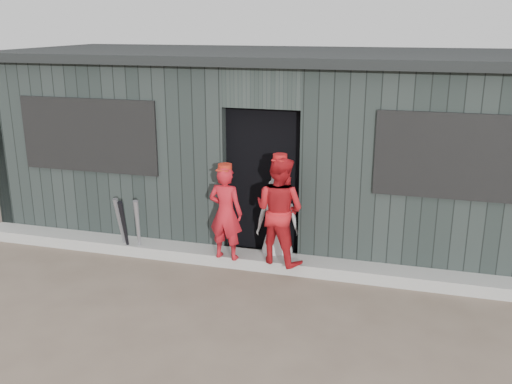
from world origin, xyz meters
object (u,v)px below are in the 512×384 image
(bat_mid, at_px, (121,226))
(player_grey_back, at_px, (278,221))
(bat_left, at_px, (138,228))
(dugout, at_px, (287,142))
(player_red_right, at_px, (279,210))
(bat_right, at_px, (125,228))
(player_red_left, at_px, (226,213))

(bat_mid, xyz_separation_m, player_grey_back, (2.08, 0.32, 0.16))
(bat_left, height_order, dugout, dugout)
(bat_mid, xyz_separation_m, dugout, (1.85, 1.80, 0.88))
(player_grey_back, relative_size, dugout, 0.14)
(player_red_right, height_order, dugout, dugout)
(bat_right, distance_m, player_red_left, 1.44)
(bat_mid, height_order, player_red_right, player_red_right)
(bat_right, xyz_separation_m, dugout, (1.74, 1.89, 0.88))
(bat_right, xyz_separation_m, player_grey_back, (1.97, 0.41, 0.15))
(player_red_left, height_order, player_red_right, player_red_right)
(player_red_left, bearing_deg, player_grey_back, -140.51)
(bat_mid, distance_m, dugout, 2.73)
(bat_mid, distance_m, player_grey_back, 2.11)
(bat_left, height_order, player_red_right, player_red_right)
(player_red_left, bearing_deg, bat_left, 3.60)
(bat_left, height_order, bat_mid, bat_left)
(dugout, bearing_deg, player_grey_back, -81.35)
(bat_right, relative_size, dugout, 0.10)
(player_red_left, xyz_separation_m, player_grey_back, (0.57, 0.38, -0.19))
(bat_left, distance_m, player_red_right, 1.95)
(player_red_right, xyz_separation_m, player_grey_back, (-0.10, 0.31, -0.26))
(dugout, bearing_deg, bat_right, -132.72)
(bat_right, xyz_separation_m, player_red_left, (1.40, 0.02, 0.34))
(player_red_right, bearing_deg, player_red_left, 25.27)
(bat_left, height_order, player_grey_back, player_grey_back)
(bat_left, bearing_deg, dugout, 49.05)
(player_red_left, bearing_deg, dugout, -94.91)
(bat_mid, height_order, player_grey_back, player_grey_back)
(player_red_right, bearing_deg, bat_right, 21.76)
(player_red_left, distance_m, dugout, 1.97)
(bat_mid, height_order, bat_right, bat_right)
(bat_left, bearing_deg, bat_mid, 174.56)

